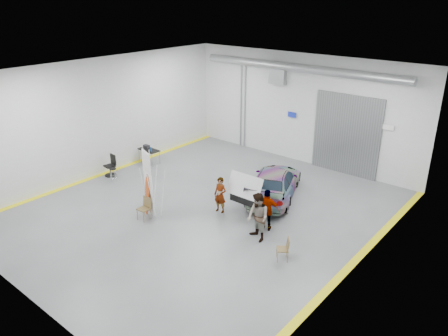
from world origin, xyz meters
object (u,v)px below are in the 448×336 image
Objects in this scene: sedan_car at (274,183)px; shop_stool at (113,175)px; folding_chair_near at (144,213)px; office_chair at (111,167)px; work_table at (148,149)px; person_a at (220,195)px; person_c at (267,210)px; folding_chair_far at (282,253)px; person_b at (258,217)px; surfboard_display at (149,189)px.

sedan_car reaches higher than shop_stool.
office_chair is at bearing 157.22° from folding_chair_near.
work_table is at bearing -16.42° from sedan_car.
sedan_car is at bearing 64.15° from person_a.
person_a reaches higher than office_chair.
work_table is (-9.36, 1.93, -0.08)m from person_c.
person_a is 1.84× the size of folding_chair_far.
shop_stool is (-7.25, -3.71, -0.35)m from sedan_car.
office_chair is at bearing -92.46° from work_table.
office_chair is at bearing 177.92° from person_a.
folding_chair_near is 6.70m from work_table.
person_b reaches higher than office_chair.
work_table reaches higher than folding_chair_near.
shop_stool is 0.64× the size of office_chair.
shop_stool is (-6.29, -0.96, -0.45)m from person_a.
folding_chair_far is (4.12, -1.42, -0.53)m from person_a.
sedan_car is 7.91m from work_table.
person_a reaches higher than folding_chair_near.
person_c is 0.57× the size of surfboard_display.
person_b is at bearing 35.03° from surfboard_display.
office_chair is (-9.46, -0.55, -0.39)m from person_c.
folding_chair_far is at bearing 104.77° from sedan_car.
folding_chair_near is (-2.00, -2.60, -0.50)m from person_a.
person_c is at bearing -169.18° from folding_chair_far.
work_table is 2.50m from office_chair.
person_a is at bearing -24.65° from person_c.
person_a is at bearing -15.63° from work_table.
sedan_car is 5.59× the size of folding_chair_far.
person_b reaches higher than sedan_car.
surfboard_display reaches higher than folding_chair_far.
folding_chair_near is at bearing -20.93° from shop_stool.
person_a is at bearing 48.37° from sedan_car.
folding_chair_near is 6.23m from folding_chair_far.
person_c reaches higher than sedan_car.
surfboard_display is (-3.07, -4.93, 0.54)m from sedan_car.
person_b is 1.98× the size of folding_chair_near.
sedan_car is at bearing 178.34° from folding_chair_far.
surfboard_display is at bearing -11.39° from office_chair.
folding_chair_far is (6.11, 1.19, -0.03)m from folding_chair_near.
person_b is at bearing 0.62° from shop_stool.
folding_chair_near is at bearing -15.24° from office_chair.
surfboard_display is at bearing 0.91° from person_c.
surfboard_display is 6.35m from folding_chair_far.
person_b is 0.63× the size of surfboard_display.
sedan_car is at bearing 27.11° from shop_stool.
person_c reaches higher than folding_chair_near.
sedan_car reaches higher than office_chair.
folding_chair_far is 11.53m from work_table.
work_table is at bearing 158.84° from surfboard_display.
office_chair is at bearing -159.42° from person_b.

